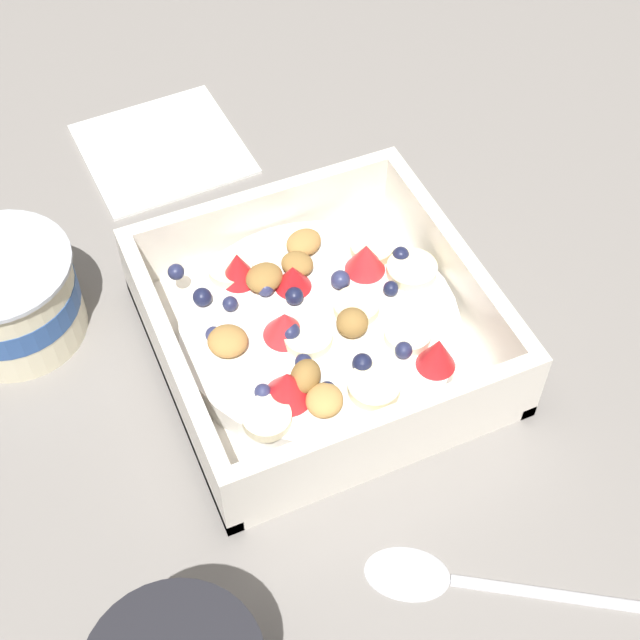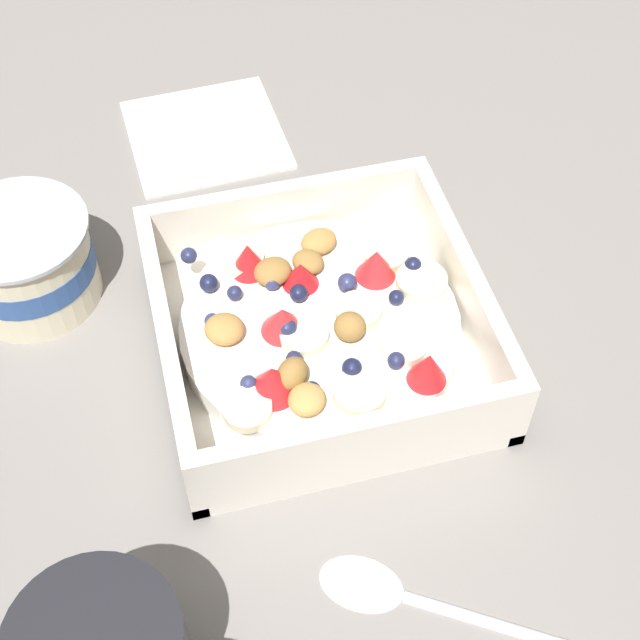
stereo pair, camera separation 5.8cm
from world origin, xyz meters
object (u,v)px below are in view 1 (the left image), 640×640
object	(u,v)px
fruit_bowl	(319,329)
yogurt_cup	(7,297)
spoon	(456,578)
folded_napkin	(162,147)

from	to	relation	value
fruit_bowl	yogurt_cup	xyz separation A→B (m)	(0.10, 0.18, 0.01)
spoon	fruit_bowl	bearing A→B (deg)	1.34
fruit_bowl	spoon	world-z (taller)	fruit_bowl
spoon	yogurt_cup	bearing A→B (deg)	33.64
spoon	folded_napkin	distance (m)	0.41
fruit_bowl	folded_napkin	world-z (taller)	fruit_bowl
folded_napkin	spoon	bearing A→B (deg)	-174.55
fruit_bowl	folded_napkin	bearing A→B (deg)	8.54
spoon	yogurt_cup	xyz separation A→B (m)	(0.27, 0.18, 0.03)
fruit_bowl	spoon	xyz separation A→B (m)	(-0.18, -0.00, -0.02)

